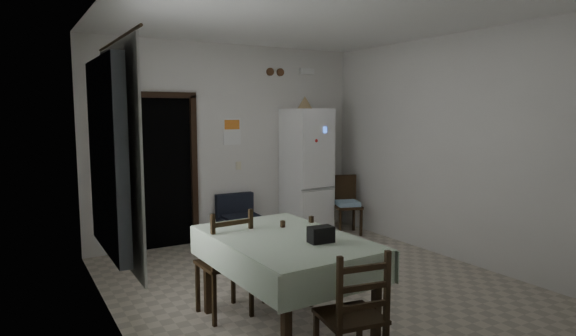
# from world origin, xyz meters

# --- Properties ---
(ground) EXTENTS (4.50, 4.50, 0.00)m
(ground) POSITION_xyz_m (0.00, 0.00, 0.00)
(ground) COLOR #A89D89
(ground) RESTS_ON ground
(ceiling) EXTENTS (4.20, 4.50, 0.02)m
(ceiling) POSITION_xyz_m (0.00, 0.00, 2.90)
(ceiling) COLOR white
(ceiling) RESTS_ON ground
(wall_back) EXTENTS (4.20, 0.02, 2.90)m
(wall_back) POSITION_xyz_m (0.00, 2.25, 1.45)
(wall_back) COLOR silver
(wall_back) RESTS_ON ground
(wall_front) EXTENTS (4.20, 0.02, 2.90)m
(wall_front) POSITION_xyz_m (0.00, -2.25, 1.45)
(wall_front) COLOR silver
(wall_front) RESTS_ON ground
(wall_left) EXTENTS (0.02, 4.50, 2.90)m
(wall_left) POSITION_xyz_m (-2.10, 0.00, 1.45)
(wall_left) COLOR silver
(wall_left) RESTS_ON ground
(wall_right) EXTENTS (0.02, 4.50, 2.90)m
(wall_right) POSITION_xyz_m (2.10, 0.00, 1.45)
(wall_right) COLOR silver
(wall_right) RESTS_ON ground
(doorway) EXTENTS (1.06, 0.52, 2.22)m
(doorway) POSITION_xyz_m (-1.05, 2.45, 1.06)
(doorway) COLOR black
(doorway) RESTS_ON ground
(window_recess) EXTENTS (0.10, 1.20, 1.60)m
(window_recess) POSITION_xyz_m (-2.15, -0.20, 1.55)
(window_recess) COLOR silver
(window_recess) RESTS_ON ground
(curtain) EXTENTS (0.02, 1.45, 1.85)m
(curtain) POSITION_xyz_m (-2.04, -0.20, 1.55)
(curtain) COLOR silver
(curtain) RESTS_ON ground
(curtain_rod) EXTENTS (0.02, 1.60, 0.02)m
(curtain_rod) POSITION_xyz_m (-2.03, -0.20, 2.50)
(curtain_rod) COLOR black
(curtain_rod) RESTS_ON ground
(calendar) EXTENTS (0.28, 0.02, 0.40)m
(calendar) POSITION_xyz_m (0.05, 2.24, 1.62)
(calendar) COLOR white
(calendar) RESTS_ON ground
(calendar_image) EXTENTS (0.24, 0.01, 0.14)m
(calendar_image) POSITION_xyz_m (0.05, 2.23, 1.72)
(calendar_image) COLOR orange
(calendar_image) RESTS_ON ground
(light_switch) EXTENTS (0.08, 0.02, 0.12)m
(light_switch) POSITION_xyz_m (0.15, 2.24, 1.10)
(light_switch) COLOR beige
(light_switch) RESTS_ON ground
(vent_left) EXTENTS (0.12, 0.03, 0.12)m
(vent_left) POSITION_xyz_m (0.70, 2.23, 2.52)
(vent_left) COLOR brown
(vent_left) RESTS_ON ground
(vent_right) EXTENTS (0.12, 0.03, 0.12)m
(vent_right) POSITION_xyz_m (0.88, 2.23, 2.52)
(vent_right) COLOR brown
(vent_right) RESTS_ON ground
(emergency_light) EXTENTS (0.25, 0.07, 0.09)m
(emergency_light) POSITION_xyz_m (1.35, 2.21, 2.55)
(emergency_light) COLOR white
(emergency_light) RESTS_ON ground
(fridge) EXTENTS (0.67, 0.67, 1.96)m
(fridge) POSITION_xyz_m (1.18, 1.93, 0.98)
(fridge) COLOR white
(fridge) RESTS_ON ground
(tan_cone) EXTENTS (0.23, 0.23, 0.19)m
(tan_cone) POSITION_xyz_m (1.13, 1.91, 2.05)
(tan_cone) COLOR tan
(tan_cone) RESTS_ON fridge
(navy_seat) EXTENTS (0.60, 0.59, 0.70)m
(navy_seat) POSITION_xyz_m (0.03, 1.93, 0.35)
(navy_seat) COLOR black
(navy_seat) RESTS_ON ground
(corner_chair) EXTENTS (0.50, 0.50, 0.91)m
(corner_chair) POSITION_xyz_m (1.69, 1.54, 0.46)
(corner_chair) COLOR black
(corner_chair) RESTS_ON ground
(dining_table) EXTENTS (1.12, 1.66, 0.85)m
(dining_table) POSITION_xyz_m (-0.84, -0.87, 0.42)
(dining_table) COLOR #B0C4A8
(dining_table) RESTS_ON ground
(black_bag) EXTENTS (0.21, 0.14, 0.13)m
(black_bag) POSITION_xyz_m (-0.68, -1.19, 0.91)
(black_bag) COLOR black
(black_bag) RESTS_ON dining_table
(dining_chair_far_left) EXTENTS (0.46, 0.46, 1.03)m
(dining_chair_far_left) POSITION_xyz_m (-1.17, -0.29, 0.51)
(dining_chair_far_left) COLOR black
(dining_chair_far_left) RESTS_ON ground
(dining_chair_far_right) EXTENTS (0.42, 0.42, 0.91)m
(dining_chair_far_right) POSITION_xyz_m (-0.54, -0.40, 0.45)
(dining_chair_far_right) COLOR black
(dining_chair_far_right) RESTS_ON ground
(dining_chair_near_head) EXTENTS (0.49, 0.49, 0.99)m
(dining_chair_near_head) POSITION_xyz_m (-0.83, -1.79, 0.49)
(dining_chair_near_head) COLOR black
(dining_chair_near_head) RESTS_ON ground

